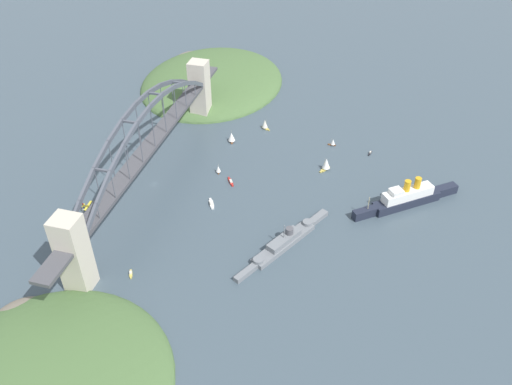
# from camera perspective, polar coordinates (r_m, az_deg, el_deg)

# --- Properties ---
(ground_plane) EXTENTS (1400.00, 1400.00, 0.00)m
(ground_plane) POSITION_cam_1_polar(r_m,az_deg,el_deg) (406.22, -10.82, 0.91)
(ground_plane) COLOR #3D4C56
(harbor_arch_bridge) EXTENTS (271.10, 15.43, 67.41)m
(harbor_arch_bridge) POSITION_cam_1_polar(r_m,az_deg,el_deg) (389.36, -11.32, 4.42)
(harbor_arch_bridge) COLOR beige
(harbor_arch_bridge) RESTS_ON ground
(headland_west_shore) EXTENTS (163.66, 136.82, 28.15)m
(headland_west_shore) POSITION_cam_1_polar(r_m,az_deg,el_deg) (546.47, -4.80, 11.70)
(headland_west_shore) COLOR #476638
(headland_west_shore) RESTS_ON ground
(headland_east_shore) EXTENTS (127.85, 127.76, 21.45)m
(headland_east_shore) POSITION_cam_1_polar(r_m,az_deg,el_deg) (302.80, -21.59, -18.51)
(headland_east_shore) COLOR #476638
(headland_east_shore) RESTS_ON ground
(ocean_liner) EXTENTS (57.23, 71.00, 21.68)m
(ocean_liner) POSITION_cam_1_polar(r_m,az_deg,el_deg) (390.40, 15.82, -0.55)
(ocean_liner) COLOR #1E2333
(ocean_liner) RESTS_ON ground
(naval_cruiser) EXTENTS (79.81, 45.28, 17.37)m
(naval_cruiser) POSITION_cam_1_polar(r_m,az_deg,el_deg) (346.73, 3.05, -5.27)
(naval_cruiser) COLOR slate
(naval_cruiser) RESTS_ON ground
(seaplane_taxiing_near_bridge) EXTENTS (10.81, 7.07, 4.92)m
(seaplane_taxiing_near_bridge) POSITION_cam_1_polar(r_m,az_deg,el_deg) (392.67, -17.52, -1.47)
(seaplane_taxiing_near_bridge) COLOR #B7B7B2
(seaplane_taxiing_near_bridge) RESTS_ON ground
(seaplane_second_in_formation) EXTENTS (10.46, 7.72, 5.16)m
(seaplane_second_in_formation) POSITION_cam_1_polar(r_m,az_deg,el_deg) (429.43, -12.90, 3.21)
(seaplane_second_in_formation) COLOR #B7B7B2
(seaplane_second_in_formation) RESTS_ON ground
(small_boat_0) EXTENTS (10.36, 7.42, 9.93)m
(small_boat_0) POSITION_cam_1_polar(r_m,az_deg,el_deg) (445.31, -2.62, 5.94)
(small_boat_0) COLOR brown
(small_boat_0) RESTS_ON ground
(small_boat_1) EXTENTS (11.35, 7.14, 2.60)m
(small_boat_1) POSITION_cam_1_polar(r_m,az_deg,el_deg) (380.41, -4.77, -1.18)
(small_boat_1) COLOR silver
(small_boat_1) RESTS_ON ground
(small_boat_2) EXTENTS (6.69, 4.77, 7.18)m
(small_boat_2) POSITION_cam_1_polar(r_m,az_deg,el_deg) (409.68, -4.04, 2.52)
(small_boat_2) COLOR brown
(small_boat_2) RESTS_ON ground
(small_boat_3) EXTENTS (10.35, 8.29, 11.41)m
(small_boat_3) POSITION_cam_1_polar(r_m,az_deg,el_deg) (414.58, 7.49, 3.06)
(small_boat_3) COLOR gold
(small_boat_3) RESTS_ON ground
(small_boat_4) EXTENTS (10.33, 7.49, 2.25)m
(small_boat_4) POSITION_cam_1_polar(r_m,az_deg,el_deg) (400.35, -2.71, 1.17)
(small_boat_4) COLOR #B2231E
(small_boat_4) RESTS_ON ground
(small_boat_5) EXTENTS (6.98, 8.51, 9.85)m
(small_boat_5) POSITION_cam_1_polar(r_m,az_deg,el_deg) (463.14, 0.96, 7.33)
(small_boat_5) COLOR gold
(small_boat_5) RESTS_ON ground
(small_boat_6) EXTENTS (7.04, 4.18, 1.96)m
(small_boat_6) POSITION_cam_1_polar(r_m,az_deg,el_deg) (338.22, -13.20, -8.43)
(small_boat_6) COLOR gold
(small_boat_6) RESTS_ON ground
(small_boat_7) EXTENTS (3.60, 6.54, 6.64)m
(small_boat_7) POSITION_cam_1_polar(r_m,az_deg,el_deg) (445.09, 8.19, 5.33)
(small_boat_7) COLOR brown
(small_boat_7) RESTS_ON ground
(small_boat_8) EXTENTS (7.23, 2.62, 1.92)m
(small_boat_8) POSITION_cam_1_polar(r_m,az_deg,el_deg) (441.28, 12.06, 4.13)
(small_boat_8) COLOR black
(small_boat_8) RESTS_ON ground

